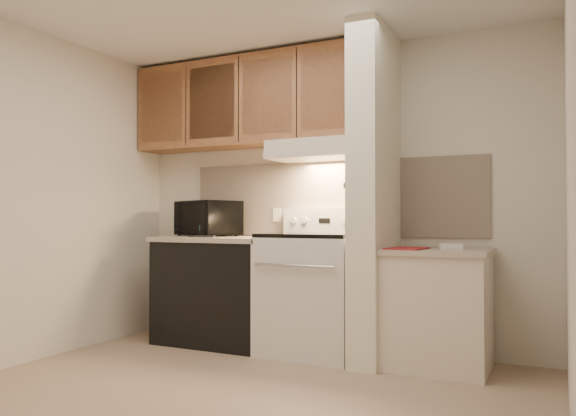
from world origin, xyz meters
The scene contains 49 objects.
floor centered at (0.00, 0.00, 0.00)m, with size 3.60×3.60×0.00m, color tan.
wall_back centered at (0.00, 1.50, 1.25)m, with size 3.60×0.02×2.50m, color beige.
wall_left centered at (-1.80, 0.00, 1.25)m, with size 0.02×3.00×2.50m, color beige.
wall_right centered at (1.80, 0.00, 1.25)m, with size 0.02×3.00×2.50m, color beige.
backsplash centered at (0.00, 1.49, 1.24)m, with size 2.60×0.02×0.63m, color #F8DFC6.
range_body centered at (0.00, 1.16, 0.46)m, with size 0.76×0.65×0.92m, color silver.
oven_window centered at (0.00, 0.84, 0.50)m, with size 0.50×0.01×0.30m, color black.
oven_handle centered at (0.00, 0.80, 0.72)m, with size 0.02×0.02×0.65m, color silver.
cooktop centered at (0.00, 1.16, 0.94)m, with size 0.74×0.64×0.03m, color black.
range_backguard centered at (0.00, 1.44, 1.05)m, with size 0.76×0.08×0.20m, color silver.
range_display centered at (0.00, 1.40, 1.05)m, with size 0.10×0.01×0.04m, color black.
range_knob_left_outer centered at (-0.28, 1.40, 1.05)m, with size 0.05×0.05×0.02m, color silver.
range_knob_left_inner centered at (-0.18, 1.40, 1.05)m, with size 0.05×0.05×0.02m, color silver.
range_knob_right_inner centered at (0.18, 1.40, 1.05)m, with size 0.05×0.05×0.02m, color silver.
range_knob_right_outer centered at (0.28, 1.40, 1.05)m, with size 0.05×0.05×0.02m, color silver.
dishwasher_front centered at (-0.88, 1.17, 0.43)m, with size 1.00×0.63×0.87m, color black.
left_countertop centered at (-0.88, 1.17, 0.89)m, with size 1.04×0.67×0.04m, color #B7A595.
spoon_rest centered at (-0.92, 0.97, 0.92)m, with size 0.21×0.07×0.01m, color black.
teal_jar centered at (-1.00, 1.11, 0.96)m, with size 0.09×0.09×0.10m, color #2A645A.
outlet centered at (-0.48, 1.48, 1.10)m, with size 0.08×0.01×0.12m, color beige.
microwave centered at (-1.10, 1.31, 1.07)m, with size 0.57×0.38×0.31m, color black.
partition_pillar centered at (0.51, 1.15, 1.25)m, with size 0.22×0.70×2.50m, color white.
pillar_trim centered at (0.39, 1.15, 1.30)m, with size 0.01×0.70×0.04m, color #9B633D.
knife_strip centered at (0.39, 1.10, 1.32)m, with size 0.02×0.42×0.04m, color black.
knife_blade_a centered at (0.38, 0.94, 1.22)m, with size 0.01×0.04×0.16m, color silver.
knife_handle_a centered at (0.38, 0.93, 1.37)m, with size 0.02×0.02×0.10m, color black.
knife_blade_b centered at (0.38, 1.01, 1.21)m, with size 0.01×0.04×0.18m, color silver.
knife_handle_b centered at (0.38, 1.01, 1.37)m, with size 0.02×0.02×0.10m, color black.
knife_blade_c centered at (0.38, 1.10, 1.20)m, with size 0.01×0.04×0.20m, color silver.
knife_handle_c centered at (0.38, 1.10, 1.37)m, with size 0.02×0.02×0.10m, color black.
knife_blade_d centered at (0.38, 1.17, 1.22)m, with size 0.01×0.04×0.16m, color silver.
knife_handle_d centered at (0.38, 1.17, 1.37)m, with size 0.02×0.02×0.10m, color black.
knife_blade_e centered at (0.38, 1.26, 1.21)m, with size 0.01×0.04×0.18m, color silver.
knife_handle_e centered at (0.38, 1.25, 1.37)m, with size 0.02×0.02×0.10m, color black.
oven_mitt centered at (0.38, 1.32, 1.19)m, with size 0.03×0.11×0.26m, color slate.
right_cab_base centered at (0.97, 1.15, 0.40)m, with size 0.70×0.60×0.81m, color beige.
right_countertop centered at (0.97, 1.15, 0.83)m, with size 0.74×0.64×0.04m, color #B7A595.
red_folder centered at (0.79, 1.00, 0.86)m, with size 0.24×0.32×0.01m, color maroon.
white_box centered at (1.08, 1.09, 0.87)m, with size 0.15×0.10×0.04m, color white.
range_hood centered at (0.00, 1.28, 1.62)m, with size 0.78×0.44×0.15m, color beige.
hood_lip centered at (0.00, 1.07, 1.58)m, with size 0.78×0.04×0.06m, color beige.
upper_cabinets centered at (-0.69, 1.32, 2.08)m, with size 2.18×0.33×0.77m, color #9B633D.
cab_door_a centered at (-1.51, 1.17, 2.08)m, with size 0.46×0.01×0.63m, color #9B633D.
cab_gap_a centered at (-1.23, 1.16, 2.08)m, with size 0.01×0.01×0.73m, color black.
cab_door_b centered at (-0.96, 1.17, 2.08)m, with size 0.46×0.01×0.63m, color #9B633D.
cab_gap_b centered at (-0.69, 1.16, 2.08)m, with size 0.01×0.01×0.73m, color black.
cab_door_c centered at (-0.42, 1.17, 2.08)m, with size 0.46×0.01×0.63m, color #9B633D.
cab_gap_c centered at (-0.14, 1.16, 2.08)m, with size 0.01×0.01×0.73m, color black.
cab_door_d centered at (0.13, 1.17, 2.08)m, with size 0.46×0.01×0.63m, color #9B633D.
Camera 1 is at (1.76, -2.92, 1.06)m, focal length 35.00 mm.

